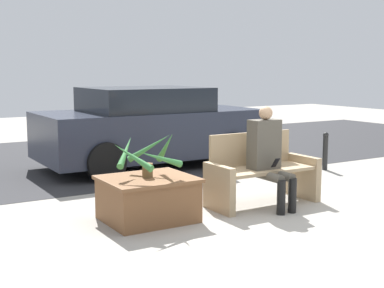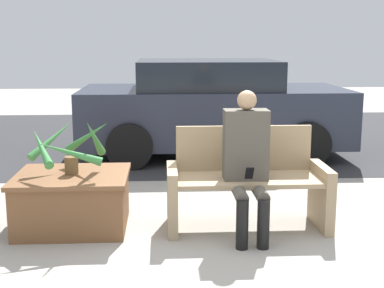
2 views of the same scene
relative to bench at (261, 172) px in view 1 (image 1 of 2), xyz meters
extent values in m
plane|color=#9E998E|center=(-0.29, -0.56, -0.41)|extent=(30.00, 30.00, 0.00)
cube|color=#2D2D30|center=(-0.29, 4.66, -0.41)|extent=(20.00, 6.00, 0.01)
cube|color=tan|center=(-0.69, -0.05, -0.12)|extent=(0.09, 0.59, 0.58)
cube|color=tan|center=(0.69, -0.05, -0.12)|extent=(0.09, 0.59, 0.58)
cube|color=tan|center=(0.00, -0.05, 0.05)|extent=(1.29, 0.55, 0.04)
cube|color=tan|center=(0.00, 0.22, 0.28)|extent=(1.29, 0.04, 0.43)
cube|color=#4C473D|center=(-0.03, -0.10, 0.38)|extent=(0.39, 0.22, 0.63)
sphere|color=tan|center=(-0.03, -0.12, 0.78)|extent=(0.17, 0.17, 0.17)
cylinder|color=#4C473D|center=(-0.12, -0.33, 0.01)|extent=(0.11, 0.45, 0.11)
cylinder|color=#4C473D|center=(0.06, -0.33, 0.01)|extent=(0.11, 0.45, 0.11)
cylinder|color=black|center=(-0.12, -0.55, -0.20)|extent=(0.10, 0.10, 0.42)
cylinder|color=black|center=(0.06, -0.55, -0.20)|extent=(0.10, 0.10, 0.42)
cube|color=black|center=(-0.03, -0.33, 0.18)|extent=(0.07, 0.09, 0.12)
cube|color=brown|center=(-1.60, 0.06, -0.16)|extent=(0.97, 0.83, 0.51)
cube|color=brown|center=(-1.60, 0.06, 0.07)|extent=(1.02, 0.88, 0.04)
cylinder|color=brown|center=(-1.60, 0.06, 0.18)|extent=(0.12, 0.12, 0.16)
cone|color=#387F3D|center=(-1.38, 0.02, 0.43)|extent=(0.15, 0.50, 0.42)
cone|color=#387F3D|center=(-1.47, 0.26, 0.41)|extent=(0.49, 0.35, 0.37)
cone|color=#387F3D|center=(-1.80, 0.21, 0.39)|extent=(0.40, 0.47, 0.34)
cone|color=#387F3D|center=(-1.84, -0.06, 0.37)|extent=(0.31, 0.53, 0.30)
cone|color=#387F3D|center=(-1.57, -0.21, 0.35)|extent=(0.57, 0.15, 0.26)
cube|color=#232838|center=(-0.01, 3.18, 0.19)|extent=(3.89, 1.80, 0.80)
cube|color=black|center=(-0.10, 3.18, 0.80)|extent=(2.02, 1.66, 0.41)
cylinder|color=black|center=(1.20, 2.28, -0.10)|extent=(0.63, 0.18, 0.63)
cylinder|color=black|center=(1.20, 4.08, -0.10)|extent=(0.63, 0.18, 0.63)
cylinder|color=black|center=(-1.21, 2.28, -0.10)|extent=(0.63, 0.18, 0.63)
cylinder|color=black|center=(-1.21, 4.08, -0.10)|extent=(0.63, 0.18, 0.63)
cylinder|color=black|center=(2.43, 1.28, -0.12)|extent=(0.09, 0.09, 0.58)
sphere|color=black|center=(2.43, 1.28, 0.19)|extent=(0.10, 0.10, 0.10)
camera|label=1|loc=(-4.27, -5.36, 1.33)|focal=50.00mm
camera|label=2|loc=(-0.77, -4.73, 1.30)|focal=50.00mm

